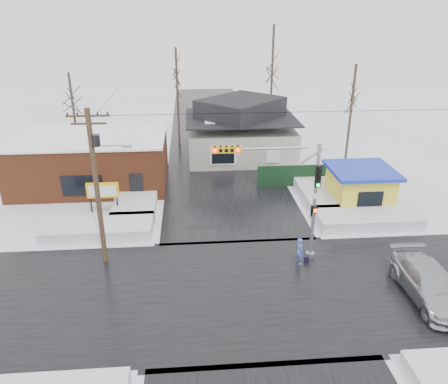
{
  "coord_description": "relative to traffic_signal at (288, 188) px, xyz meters",
  "views": [
    {
      "loc": [
        -2.87,
        -18.79,
        13.75
      ],
      "look_at": [
        -0.86,
        6.21,
        3.0
      ],
      "focal_mm": 35.0,
      "sensor_mm": 36.0,
      "label": 1
    }
  ],
  "objects": [
    {
      "name": "pedestrian",
      "position": [
        0.75,
        -0.57,
        -3.73
      ],
      "size": [
        0.51,
        0.66,
        1.62
      ],
      "primitive_type": "imported",
      "rotation": [
        0.0,
        0.0,
        1.81
      ],
      "color": "#4667C6",
      "rests_on": "ground"
    },
    {
      "name": "snowbank_nw",
      "position": [
        -11.43,
        4.03,
        -4.14
      ],
      "size": [
        7.0,
        3.0,
        0.8
      ],
      "primitive_type": "cube",
      "color": "white",
      "rests_on": "ground"
    },
    {
      "name": "snowbank_nside_w",
      "position": [
        -9.43,
        9.03,
        -4.14
      ],
      "size": [
        3.0,
        8.0,
        0.8
      ],
      "primitive_type": "cube",
      "color": "white",
      "rests_on": "ground"
    },
    {
      "name": "tree_far_right",
      "position": [
        9.57,
        17.03,
        2.62
      ],
      "size": [
        3.0,
        3.0,
        9.0
      ],
      "color": "#332821",
      "rests_on": "ground"
    },
    {
      "name": "ground",
      "position": [
        -2.43,
        -2.97,
        -4.54
      ],
      "size": [
        120.0,
        120.0,
        0.0
      ],
      "primitive_type": "plane",
      "color": "white",
      "rests_on": "ground"
    },
    {
      "name": "tree_far_mid",
      "position": [
        3.57,
        25.03,
        5.0
      ],
      "size": [
        3.0,
        3.0,
        12.0
      ],
      "color": "#332821",
      "rests_on": "ground"
    },
    {
      "name": "kiosk",
      "position": [
        7.07,
        7.03,
        -3.08
      ],
      "size": [
        4.6,
        4.6,
        2.88
      ],
      "color": "yellow",
      "rests_on": "ground"
    },
    {
      "name": "house",
      "position": [
        -0.43,
        19.03,
        -1.92
      ],
      "size": [
        10.4,
        8.4,
        5.76
      ],
      "color": "#BAB4A8",
      "rests_on": "ground"
    },
    {
      "name": "traffic_signal",
      "position": [
        0.0,
        0.0,
        0.0
      ],
      "size": [
        6.05,
        0.68,
        7.0
      ],
      "color": "gray",
      "rests_on": "ground"
    },
    {
      "name": "road_ew",
      "position": [
        -2.43,
        -2.97,
        -4.53
      ],
      "size": [
        120.0,
        10.0,
        0.02
      ],
      "primitive_type": "cube",
      "color": "black",
      "rests_on": "ground"
    },
    {
      "name": "snowbank_ne",
      "position": [
        6.57,
        4.03,
        -4.14
      ],
      "size": [
        7.0,
        3.0,
        0.8
      ],
      "primitive_type": "cube",
      "color": "white",
      "rests_on": "ground"
    },
    {
      "name": "utility_pole",
      "position": [
        -10.36,
        0.53,
        0.57
      ],
      "size": [
        3.15,
        0.44,
        9.0
      ],
      "color": "#382619",
      "rests_on": "ground"
    },
    {
      "name": "road_ns",
      "position": [
        -2.43,
        -2.97,
        -4.53
      ],
      "size": [
        10.0,
        120.0,
        0.02
      ],
      "primitive_type": "cube",
      "color": "black",
      "rests_on": "ground"
    },
    {
      "name": "car",
      "position": [
        6.52,
        -4.27,
        -3.72
      ],
      "size": [
        2.33,
        5.67,
        1.64
      ],
      "primitive_type": "imported",
      "rotation": [
        0.0,
        0.0,
        -0.0
      ],
      "color": "#B2B5BA",
      "rests_on": "ground"
    },
    {
      "name": "fence",
      "position": [
        4.07,
        11.03,
        -3.64
      ],
      "size": [
        8.0,
        0.12,
        1.8
      ],
      "primitive_type": "cube",
      "color": "black",
      "rests_on": "ground"
    },
    {
      "name": "tree_far_left",
      "position": [
        -6.43,
        23.03,
        3.41
      ],
      "size": [
        3.0,
        3.0,
        10.0
      ],
      "color": "#332821",
      "rests_on": "ground"
    },
    {
      "name": "shopping_bag",
      "position": [
        1.21,
        -0.55,
        -4.36
      ],
      "size": [
        0.29,
        0.16,
        0.35
      ],
      "primitive_type": "cube",
      "rotation": [
        0.0,
        0.0,
        -0.13
      ],
      "color": "black",
      "rests_on": "ground"
    },
    {
      "name": "brick_building",
      "position": [
        -13.43,
        13.03,
        -2.46
      ],
      "size": [
        12.2,
        8.2,
        4.12
      ],
      "color": "brown",
      "rests_on": "ground"
    },
    {
      "name": "tree_far_west",
      "position": [
        -16.43,
        21.03,
        1.82
      ],
      "size": [
        3.0,
        3.0,
        8.0
      ],
      "color": "#332821",
      "rests_on": "ground"
    },
    {
      "name": "snowbank_nside_e",
      "position": [
        4.57,
        9.03,
        -4.14
      ],
      "size": [
        3.0,
        8.0,
        0.8
      ],
      "primitive_type": "cube",
      "color": "white",
      "rests_on": "ground"
    },
    {
      "name": "marquee_sign",
      "position": [
        -11.43,
        6.53,
        -2.62
      ],
      "size": [
        2.2,
        0.21,
        2.55
      ],
      "color": "black",
      "rests_on": "ground"
    }
  ]
}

